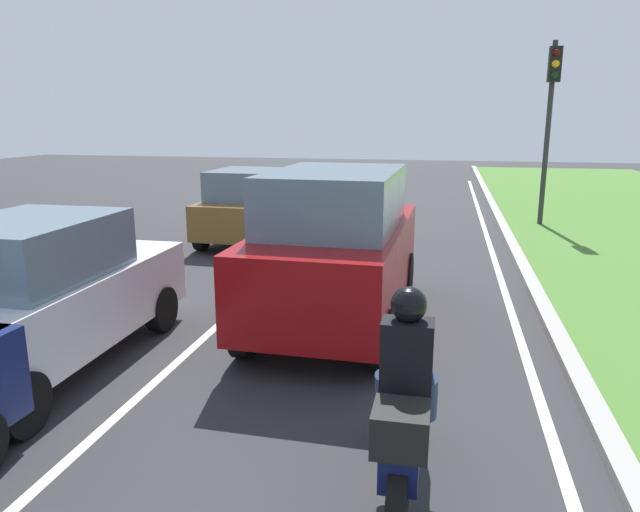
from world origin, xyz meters
TOP-DOWN VIEW (x-y plane):
  - ground_plane at (0.00, 14.00)m, footprint 60.00×60.00m
  - lane_line_center at (-0.70, 14.00)m, footprint 0.12×32.00m
  - lane_line_right_edge at (3.60, 14.00)m, footprint 0.12×32.00m
  - curb_right at (4.10, 14.00)m, footprint 0.24×48.00m
  - car_suv_ahead at (0.99, 8.98)m, footprint 2.05×4.54m
  - car_sedan_left_lane at (-2.20, 6.66)m, footprint 1.88×4.32m
  - car_hatchback_far at (-2.17, 14.34)m, footprint 1.79×3.73m
  - motorcycle at (2.26, 5.09)m, footprint 0.40×1.90m
  - rider_person at (2.26, 5.14)m, footprint 0.50×0.40m
  - traffic_light_near_right at (5.15, 18.00)m, footprint 0.32×0.50m

SIDE VIEW (x-z plane):
  - ground_plane at x=0.00m, z-range 0.00..0.00m
  - lane_line_center at x=-0.70m, z-range 0.00..0.01m
  - lane_line_right_edge at x=3.60m, z-range 0.00..0.01m
  - curb_right at x=4.10m, z-range 0.00..0.12m
  - motorcycle at x=2.26m, z-range 0.07..1.08m
  - car_hatchback_far at x=-2.17m, z-range -0.01..1.77m
  - car_sedan_left_lane at x=-2.20m, z-range -0.01..1.85m
  - car_suv_ahead at x=0.99m, z-range 0.03..2.31m
  - rider_person at x=2.26m, z-range 0.61..1.77m
  - traffic_light_near_right at x=5.15m, z-range 0.91..5.89m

